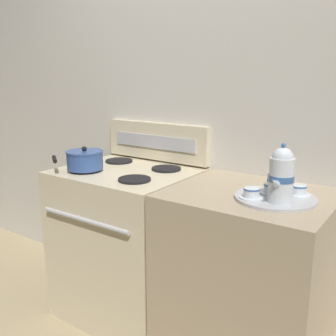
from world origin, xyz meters
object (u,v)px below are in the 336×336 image
(serving_tray, at_px, (275,198))
(teacup_left, at_px, (271,189))
(saucepan, at_px, (84,160))
(creamer_jug, at_px, (273,180))
(teacup_right, at_px, (299,190))
(stove, at_px, (128,243))
(teapot, at_px, (281,175))
(teacup_front, at_px, (251,193))

(serving_tray, distance_m, teacup_left, 0.05)
(saucepan, relative_size, creamer_jug, 3.75)
(teacup_left, relative_size, teacup_right, 1.00)
(stove, relative_size, teacup_right, 8.64)
(teapot, bearing_deg, stove, 173.96)
(serving_tray, xyz_separation_m, teapot, (0.04, -0.06, 0.12))
(teacup_left, bearing_deg, stove, 179.85)
(teacup_front, bearing_deg, serving_tray, 45.86)
(teacup_right, xyz_separation_m, creamer_jug, (-0.13, 0.04, 0.02))
(saucepan, xyz_separation_m, teapot, (1.12, 0.05, 0.07))
(teacup_left, bearing_deg, creamer_jug, 106.11)
(stove, relative_size, teapot, 3.62)
(stove, bearing_deg, saucepan, -141.56)
(teapot, bearing_deg, teacup_left, 126.91)
(teapot, bearing_deg, saucepan, -177.63)
(stove, relative_size, teacup_front, 8.64)
(teacup_right, bearing_deg, saucepan, -170.55)
(saucepan, distance_m, creamer_jug, 1.04)
(teapot, relative_size, teacup_right, 2.39)
(saucepan, height_order, teacup_right, saucepan)
(serving_tray, bearing_deg, teacup_right, 46.84)
(teapot, distance_m, creamer_jug, 0.23)
(stove, bearing_deg, teacup_left, -0.15)
(teapot, xyz_separation_m, creamer_jug, (-0.10, 0.19, -0.08))
(serving_tray, bearing_deg, teapot, -56.84)
(stove, bearing_deg, teacup_front, -8.07)
(teacup_right, bearing_deg, teacup_front, -133.65)
(stove, height_order, teacup_left, teacup_left)
(stove, height_order, creamer_jug, creamer_jug)
(stove, relative_size, serving_tray, 2.57)
(teapot, distance_m, teacup_front, 0.15)
(teacup_left, height_order, teacup_front, same)
(stove, relative_size, saucepan, 3.22)
(teapot, height_order, teacup_front, teapot)
(teapot, relative_size, teacup_front, 2.39)
(saucepan, bearing_deg, teapot, 2.37)
(teapot, relative_size, teacup_left, 2.39)
(teapot, xyz_separation_m, teacup_front, (-0.12, -0.02, -0.09))
(teacup_left, height_order, teacup_right, same)
(teapot, xyz_separation_m, teacup_left, (-0.07, 0.10, -0.09))
(creamer_jug, bearing_deg, serving_tray, -65.21)
(saucepan, bearing_deg, stove, 38.44)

